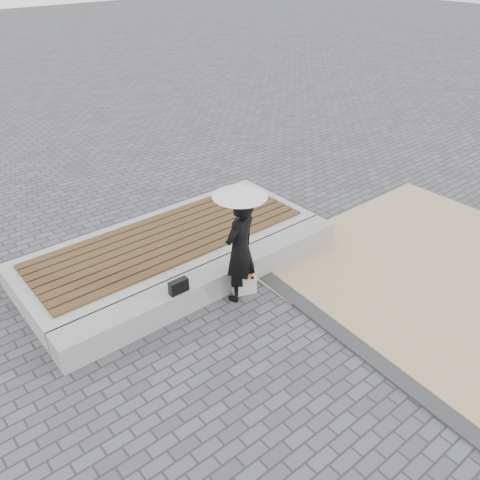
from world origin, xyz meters
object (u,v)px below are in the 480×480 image
at_px(seating_ledge, 213,281).
at_px(canvas_tote, 244,282).
at_px(handbag, 179,286).
at_px(parasol, 240,190).
at_px(woman, 240,250).

xyz_separation_m(seating_ledge, canvas_tote, (0.35, -0.33, -0.01)).
bearing_deg(handbag, parasol, -11.97).
bearing_deg(woman, seating_ledge, -70.42).
relative_size(woman, canvas_tote, 4.42).
height_order(seating_ledge, parasol, parasol).
bearing_deg(parasol, canvas_tote, 13.65).
distance_m(parasol, handbag, 1.61).
xyz_separation_m(woman, canvas_tote, (0.10, 0.03, -0.65)).
height_order(woman, handbag, woman).
bearing_deg(handbag, canvas_tote, -9.43).
bearing_deg(woman, canvas_tote, 178.87).
bearing_deg(canvas_tote, woman, -147.14).
bearing_deg(woman, handbag, -27.38).
bearing_deg(parasol, woman, 0.00).
relative_size(woman, parasol, 1.71).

